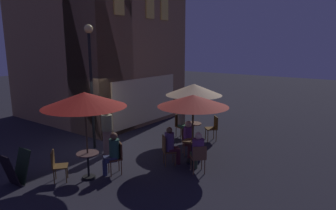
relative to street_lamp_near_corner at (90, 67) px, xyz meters
name	(u,v)px	position (x,y,z in m)	size (l,w,h in m)	color
ground_plane	(101,151)	(-0.12, -0.49, -3.03)	(60.00, 60.00, 0.00)	#222029
cafe_building	(96,48)	(2.67, 2.82, 0.61)	(6.12, 7.27, 7.28)	#9A734D
street_lamp_near_corner	(90,67)	(0.00, 0.00, 0.00)	(0.31, 0.31, 4.48)	black
menu_sandwich_board	(16,168)	(-3.21, -0.59, -2.54)	(0.68, 0.58, 0.94)	black
cafe_table_0	(192,148)	(0.94, -3.69, -2.53)	(0.62, 0.62, 0.75)	black
cafe_table_1	(193,129)	(2.84, -2.57, -2.51)	(0.65, 0.65, 0.75)	black
cafe_table_2	(88,161)	(-1.78, -1.87, -2.51)	(0.64, 0.64, 0.77)	black
patio_umbrella_0	(193,101)	(0.94, -3.69, -0.97)	(2.26, 2.26, 2.26)	black
patio_umbrella_1	(194,90)	(2.84, -2.57, -0.94)	(2.19, 2.19, 2.31)	black
patio_umbrella_2	(84,100)	(-1.78, -1.87, -0.72)	(2.31, 2.31, 2.52)	black
cafe_chair_0	(199,156)	(0.36, -4.27, -2.48)	(0.59, 0.59, 0.88)	brown
cafe_chair_1	(188,139)	(1.55, -3.13, -2.49)	(0.55, 0.55, 0.90)	brown
cafe_chair_2	(166,148)	(0.30, -3.12, -2.46)	(0.55, 0.55, 0.97)	brown
cafe_chair_3	(180,124)	(3.08, -1.77, -2.48)	(0.49, 0.49, 0.94)	#523319
cafe_chair_4	(213,126)	(3.42, -3.16, -2.43)	(0.61, 0.61, 0.98)	#5A3A15
cafe_chair_5	(118,155)	(-1.05, -2.31, -2.45)	(0.53, 0.53, 0.96)	#57321F
cafe_chair_6	(57,163)	(-2.43, -1.32, -2.49)	(0.57, 0.57, 0.90)	brown
patron_seated_0	(198,149)	(0.46, -4.17, -2.31)	(0.53, 0.53, 1.26)	#314130
patron_seated_1	(188,136)	(1.44, -3.23, -2.33)	(0.51, 0.50, 1.22)	#4C1D21
patron_seated_2	(171,144)	(0.42, -3.22, -2.33)	(0.49, 0.48, 1.26)	#441A25
patron_seated_3	(182,121)	(3.04, -1.91, -2.32)	(0.41, 0.52, 1.26)	#274830
patron_seated_4	(113,151)	(-1.17, -2.24, -2.31)	(0.50, 0.45, 1.28)	#2C3151
patron_standing_5	(107,132)	(-0.12, -0.86, -2.21)	(0.38, 0.38, 1.63)	#7D6156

